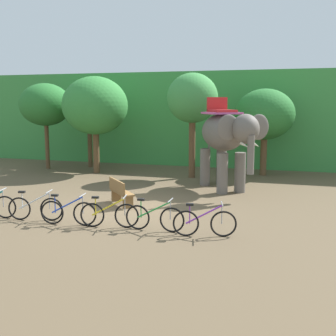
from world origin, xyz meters
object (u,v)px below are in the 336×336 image
bike_purple (204,223)px  bike_green (155,217)px  tree_center (192,99)px  bike_yellow (109,214)px  bike_blue (68,212)px  wooden_bench (120,191)px  elephant (226,136)px  tree_right (45,105)px  tree_far_left (265,115)px  bike_white (35,208)px  tree_center_right (95,106)px  tree_far_right (89,111)px

bike_purple → bike_green: bearing=176.4°
tree_center → bike_green: 9.39m
tree_center → bike_yellow: bearing=-91.9°
bike_blue → wooden_bench: 2.80m
tree_center → bike_purple: bearing=-74.1°
elephant → tree_right: bearing=163.6°
bike_yellow → bike_green: bearing=2.3°
bike_blue → tree_far_left: bearing=65.8°
bike_white → bike_blue: same height
bike_yellow → bike_white: bearing=179.3°
tree_right → tree_center: size_ratio=0.93×
tree_center_right → bike_white: (2.24, -8.65, -3.01)m
bike_blue → bike_white: bearing=172.7°
elephant → tree_far_right: bearing=153.2°
tree_right → bike_green: tree_right is taller
tree_center_right → tree_far_left: 8.40m
tree_right → bike_green: (9.27, -9.19, -3.05)m
tree_right → bike_purple: size_ratio=2.74×
bike_blue → wooden_bench: bike_blue is taller
tree_right → tree_center: bearing=-3.3°
bike_purple → wooden_bench: 4.47m
tree_center → bike_blue: bearing=-99.8°
tree_right → elephant: size_ratio=1.15×
bike_blue → elephant: bearing=60.9°
elephant → bike_green: size_ratio=2.33×
bike_green → bike_purple: 1.44m
elephant → bike_green: elephant is taller
bike_purple → tree_far_left: bearing=86.1°
bike_yellow → tree_center_right: bearing=118.5°
wooden_bench → tree_far_right: bearing=123.5°
elephant → bike_green: 6.52m
bike_blue → bike_green: same height
bike_green → bike_purple: bearing=-3.6°
elephant → bike_green: bearing=-98.7°
tree_far_left → bike_purple: tree_far_left is taller
bike_blue → wooden_bench: (0.45, 2.76, 0.09)m
elephant → bike_white: size_ratio=2.37×
tree_center_right → tree_far_left: (8.21, 1.77, -0.42)m
tree_center_right → bike_yellow: (4.70, -8.68, -3.01)m
tree_center → bike_white: (-2.75, -8.74, -3.34)m
bike_green → bike_yellow: bearing=-177.7°
bike_blue → bike_yellow: bearing=5.8°
elephant → wooden_bench: 5.06m
tree_far_right → tree_center_right: bearing=-54.4°
tree_right → bike_white: tree_right is taller
tree_center_right → wooden_bench: (3.91, -6.04, -2.92)m
tree_far_right → bike_purple: 13.89m
tree_center → bike_yellow: 9.39m
elephant → wooden_bench: size_ratio=2.89×
tree_center → tree_center_right: bearing=-178.9°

